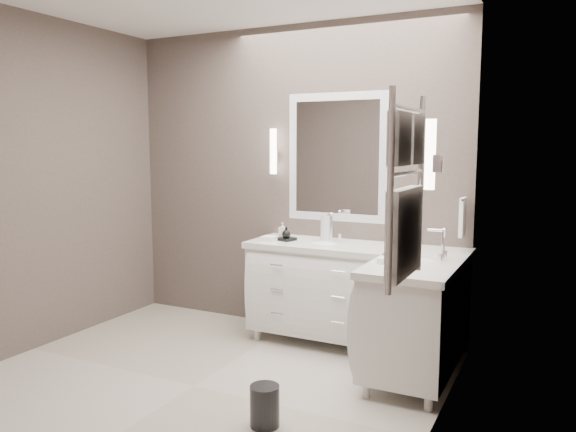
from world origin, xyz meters
The scene contains 19 objects.
floor centered at (0.00, 0.00, -0.01)m, with size 3.20×3.00×0.01m, color beige.
wall_back centered at (0.00, 1.50, 1.35)m, with size 3.20×0.01×2.70m, color #4E433E.
wall_left centered at (-1.60, 0.00, 1.35)m, with size 0.01×3.00×2.70m, color #4E433E.
wall_right centered at (1.60, 0.00, 1.35)m, with size 0.01×3.00×2.70m, color #4E433E.
vanity_back centered at (0.45, 1.23, 0.49)m, with size 1.24×0.59×0.97m.
vanity_right centered at (1.33, 0.90, 0.49)m, with size 0.59×1.24×0.97m.
mirror_back centered at (0.45, 1.49, 1.55)m, with size 0.90×0.02×1.10m.
mirror_right centered at (1.59, 0.80, 1.55)m, with size 0.02×0.90×1.10m.
sconce_back centered at (-0.13, 1.43, 1.59)m, with size 0.06×0.06×0.40m.
sconce_right centered at (1.53, 0.22, 1.59)m, with size 0.06×0.06×0.40m.
towel_bar_corner centered at (1.54, 1.36, 1.12)m, with size 0.03×0.22×0.30m.
towel_ladder centered at (1.55, -0.40, 1.39)m, with size 0.06×0.58×0.90m.
waste_bin centered at (0.71, -0.27, 0.12)m, with size 0.18×0.18×0.25m, color black.
amenity_tray_back centered at (0.10, 1.19, 0.86)m, with size 0.17×0.13×0.03m, color black.
amenity_tray_right centered at (1.24, 0.77, 0.86)m, with size 0.12×0.16×0.02m, color black.
water_bottle centered at (0.45, 1.24, 0.96)m, with size 0.08×0.08×0.22m, color silver.
soap_bottle_a centered at (0.07, 1.21, 0.94)m, with size 0.05×0.06×0.12m, color white.
soap_bottle_b centered at (0.13, 1.16, 0.92)m, with size 0.07×0.07×0.09m, color black.
soap_bottle_c centered at (1.24, 0.77, 0.97)m, with size 0.07×0.07×0.18m, color white.
Camera 1 is at (2.23, -3.02, 1.65)m, focal length 35.00 mm.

